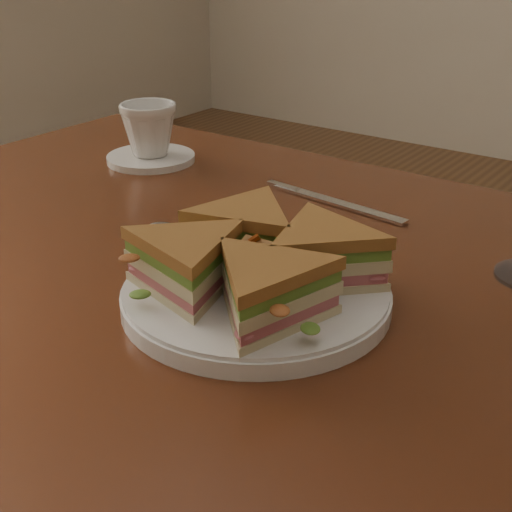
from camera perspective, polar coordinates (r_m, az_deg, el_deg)
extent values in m
cube|color=#39190D|center=(0.74, -0.71, -2.81)|extent=(1.20, 0.80, 0.04)
cylinder|color=#34190F|center=(1.46, -9.85, -4.92)|extent=(0.06, 0.06, 0.71)
cylinder|color=white|center=(0.67, 0.00, -3.26)|extent=(0.25, 0.25, 0.02)
cube|color=silver|center=(0.81, -0.73, 1.70)|extent=(0.12, 0.08, 0.00)
ellipsoid|color=silver|center=(0.83, -7.32, 2.06)|extent=(0.05, 0.03, 0.01)
cube|color=silver|center=(0.91, 6.51, 4.18)|extent=(0.20, 0.04, 0.00)
cube|color=silver|center=(0.96, 2.18, 5.51)|extent=(0.05, 0.02, 0.00)
cylinder|color=white|center=(1.09, -8.40, 7.76)|extent=(0.13, 0.13, 0.01)
imported|color=white|center=(1.08, -8.55, 9.98)|extent=(0.09, 0.09, 0.08)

